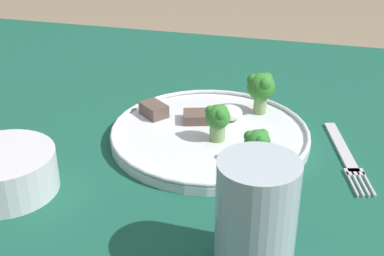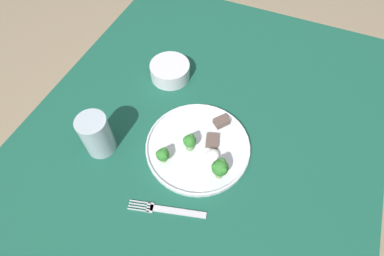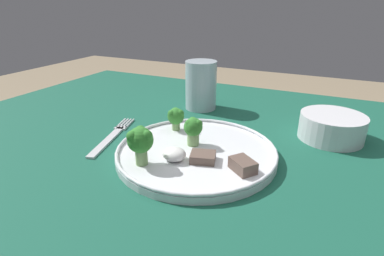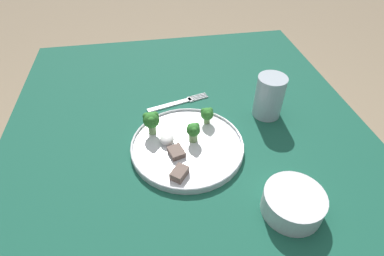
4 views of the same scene
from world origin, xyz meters
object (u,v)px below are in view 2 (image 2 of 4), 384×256
(fork, at_px, (168,210))
(cream_bowl, at_px, (170,71))
(dinner_plate, at_px, (198,146))
(drinking_glass, at_px, (97,136))

(fork, height_order, cream_bowl, cream_bowl)
(dinner_plate, distance_m, drinking_glass, 0.26)
(dinner_plate, bearing_deg, drinking_glass, 112.07)
(dinner_plate, height_order, fork, dinner_plate)
(drinking_glass, bearing_deg, fork, -110.40)
(dinner_plate, height_order, drinking_glass, drinking_glass)
(fork, bearing_deg, cream_bowl, 24.52)
(dinner_plate, relative_size, drinking_glass, 2.34)
(drinking_glass, bearing_deg, dinner_plate, -67.93)
(cream_bowl, bearing_deg, fork, -155.48)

